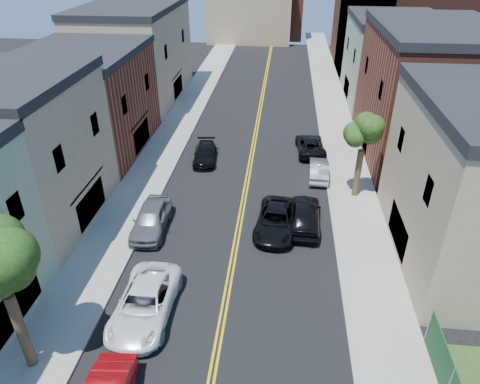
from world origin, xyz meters
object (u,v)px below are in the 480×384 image
(dark_car_right_far, at_px, (310,145))
(black_car_right, at_px, (305,215))
(grey_car_left, at_px, (151,219))
(silver_car_right, at_px, (319,170))
(black_car_left, at_px, (205,154))
(black_suv_lane, at_px, (276,220))
(white_pickup, at_px, (145,303))

(dark_car_right_far, bearing_deg, black_car_right, 81.36)
(grey_car_left, height_order, dark_car_right_far, grey_car_left)
(black_car_right, xyz_separation_m, silver_car_right, (1.25, 6.69, -0.17))
(black_car_left, bearing_deg, grey_car_left, -105.07)
(black_suv_lane, bearing_deg, silver_car_right, 72.60)
(black_car_right, distance_m, dark_car_right_far, 11.18)
(black_car_left, relative_size, black_car_right, 0.88)
(grey_car_left, xyz_separation_m, black_car_right, (9.70, 1.45, 0.00))
(white_pickup, height_order, grey_car_left, grey_car_left)
(grey_car_left, height_order, black_car_left, grey_car_left)
(white_pickup, relative_size, dark_car_right_far, 1.16)
(grey_car_left, distance_m, black_suv_lane, 7.91)
(black_car_right, xyz_separation_m, dark_car_right_far, (0.76, 11.15, -0.16))
(white_pickup, distance_m, grey_car_left, 7.34)
(white_pickup, xyz_separation_m, dark_car_right_far, (8.77, 19.74, -0.11))
(white_pickup, distance_m, black_car_left, 17.21)
(black_car_left, distance_m, dark_car_right_far, 9.13)
(white_pickup, xyz_separation_m, black_suv_lane, (6.17, 7.93, -0.06))
(dark_car_right_far, bearing_deg, black_car_left, 11.39)
(white_pickup, height_order, silver_car_right, white_pickup)
(white_pickup, relative_size, silver_car_right, 1.40)
(silver_car_right, xyz_separation_m, black_suv_lane, (-3.08, -7.36, 0.06))
(white_pickup, height_order, black_car_right, black_car_right)
(grey_car_left, bearing_deg, white_pickup, -78.66)
(black_car_left, height_order, black_car_right, black_car_right)
(white_pickup, xyz_separation_m, black_car_left, (0.00, 17.21, -0.16))
(white_pickup, relative_size, grey_car_left, 1.15)
(black_car_right, bearing_deg, black_car_left, -44.83)
(grey_car_left, bearing_deg, dark_car_right_far, 48.22)
(black_car_left, relative_size, silver_car_right, 1.08)
(black_car_right, xyz_separation_m, black_suv_lane, (-1.83, -0.66, -0.11))
(white_pickup, distance_m, silver_car_right, 17.87)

